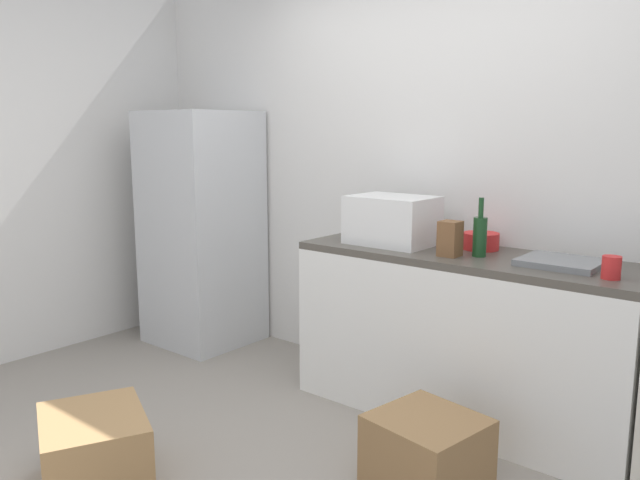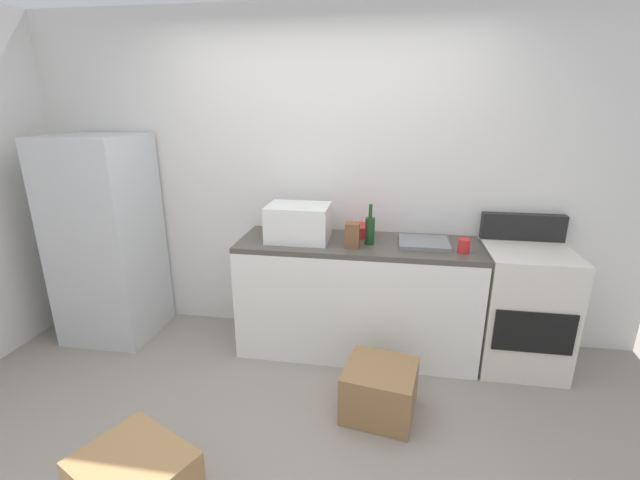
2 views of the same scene
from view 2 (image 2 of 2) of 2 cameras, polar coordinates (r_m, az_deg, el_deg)
ground_plane at (r=2.70m, az=-4.82°, el=-26.77°), size 6.00×6.00×0.00m
wall_back at (r=3.50m, az=0.78°, el=8.00°), size 5.00×0.10×2.60m
kitchen_counter at (r=3.39m, az=4.89°, el=-7.50°), size 1.80×0.60×0.90m
refrigerator at (r=3.91m, az=-26.47°, el=0.09°), size 0.68×0.66×1.66m
stove_oven at (r=3.53m, az=25.25°, el=-7.92°), size 0.60×0.61×1.10m
microwave at (r=3.23m, az=-2.87°, el=2.33°), size 0.46×0.34×0.27m
sink_basin at (r=3.24m, az=13.63°, el=-0.35°), size 0.36×0.32×0.03m
wine_bottle at (r=3.15m, az=6.64°, el=1.37°), size 0.07×0.07×0.30m
coffee_mug at (r=3.13m, az=18.56°, el=-0.76°), size 0.08×0.08×0.10m
knife_block at (r=3.08m, az=4.32°, el=0.67°), size 0.10×0.10×0.18m
mixing_bowl at (r=3.35m, az=5.46°, el=1.24°), size 0.19×0.19×0.09m
cardboard_box_large at (r=2.89m, az=7.94°, el=-19.16°), size 0.49×0.48×0.33m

